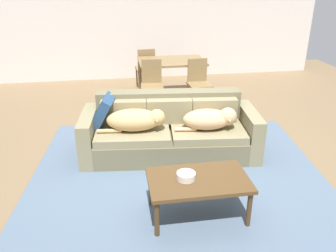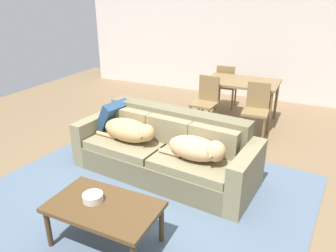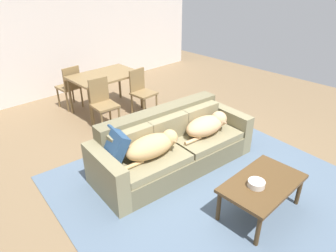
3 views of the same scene
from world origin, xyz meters
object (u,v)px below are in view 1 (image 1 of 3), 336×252
object	(u,v)px
couch	(170,131)
dining_chair_near_right	(199,81)
dining_table	(172,64)
dining_chair_near_left	(152,83)
dining_chair_far_left	(146,67)
dog_on_left_cushion	(137,120)
coffee_table	(198,183)
throw_pillow_by_left_arm	(103,111)
bowl_on_coffee_table	(186,176)
dog_on_right_cushion	(211,119)

from	to	relation	value
couch	dining_chair_near_right	world-z (taller)	dining_chair_near_right
couch	dining_table	size ratio (longest dim) A/B	1.91
dining_chair_near_left	dining_chair_far_left	size ratio (longest dim) A/B	1.03
dog_on_left_cushion	coffee_table	size ratio (longest dim) A/B	0.88
dining_table	throw_pillow_by_left_arm	bearing A→B (deg)	-121.34
bowl_on_coffee_table	dining_chair_near_left	size ratio (longest dim) A/B	0.21
bowl_on_coffee_table	dining_chair_far_left	world-z (taller)	dining_chair_far_left
dining_chair_far_left	couch	bearing A→B (deg)	86.96
dog_on_left_cushion	dining_chair_near_left	bearing A→B (deg)	82.90
throw_pillow_by_left_arm	dining_chair_far_left	bearing A→B (deg)	72.73
dining_chair_near_right	dog_on_left_cushion	bearing A→B (deg)	-128.97
couch	dog_on_right_cushion	distance (m)	0.61
dog_on_right_cushion	dining_chair_near_right	size ratio (longest dim) A/B	0.92
bowl_on_coffee_table	dog_on_right_cushion	bearing A→B (deg)	64.04
dog_on_right_cushion	coffee_table	bearing A→B (deg)	-104.92
bowl_on_coffee_table	dining_chair_near_right	xyz separation A→B (m)	(0.88, 3.09, 0.02)
dog_on_right_cushion	throw_pillow_by_left_arm	size ratio (longest dim) A/B	1.91
dog_on_left_cushion	throw_pillow_by_left_arm	xyz separation A→B (m)	(-0.44, 0.26, 0.04)
dog_on_left_cushion	dog_on_right_cushion	size ratio (longest dim) A/B	1.08
dog_on_right_cushion	throw_pillow_by_left_arm	bearing A→B (deg)	171.24
coffee_table	dining_chair_near_right	bearing A→B (deg)	76.33
couch	dining_table	bearing A→B (deg)	85.49
coffee_table	dining_chair_far_left	xyz separation A→B (m)	(-0.10, 4.33, 0.10)
dog_on_right_cushion	bowl_on_coffee_table	size ratio (longest dim) A/B	4.34
dog_on_right_cushion	dining_chair_near_right	world-z (taller)	dining_chair_near_right
coffee_table	dog_on_left_cushion	bearing A→B (deg)	111.54
dog_on_left_cushion	throw_pillow_by_left_arm	distance (m)	0.51
dining_chair_near_left	dog_on_left_cushion	bearing A→B (deg)	-97.86
bowl_on_coffee_table	dining_chair_far_left	xyz separation A→B (m)	(0.03, 4.31, 0.01)
dining_chair_near_left	dining_chair_far_left	bearing A→B (deg)	94.45
throw_pillow_by_left_arm	dining_chair_far_left	world-z (taller)	dining_chair_far_left
bowl_on_coffee_table	dining_chair_near_right	world-z (taller)	dining_chair_near_right
dog_on_right_cushion	dining_table	world-z (taller)	dining_table
dog_on_left_cushion	dining_chair_near_left	size ratio (longest dim) A/B	0.98
throw_pillow_by_left_arm	couch	bearing A→B (deg)	-8.90
dining_chair_far_left	dog_on_left_cushion	bearing A→B (deg)	78.28
bowl_on_coffee_table	dining_chair_near_left	distance (m)	3.10
bowl_on_coffee_table	throw_pillow_by_left_arm	bearing A→B (deg)	118.03
dining_chair_far_left	dining_chair_near_left	bearing A→B (deg)	85.74
throw_pillow_by_left_arm	dining_chair_far_left	distance (m)	2.89
coffee_table	dining_table	size ratio (longest dim) A/B	0.80
dog_on_right_cushion	dining_chair_near_left	size ratio (longest dim) A/B	0.91
bowl_on_coffee_table	dining_table	world-z (taller)	dining_table
couch	coffee_table	world-z (taller)	couch
dining_chair_near_left	bowl_on_coffee_table	bearing A→B (deg)	-85.43
couch	dog_on_left_cushion	bearing A→B (deg)	-159.76
dining_chair_far_left	dining_table	bearing A→B (deg)	122.45
bowl_on_coffee_table	coffee_table	bearing A→B (deg)	-6.49
couch	dining_chair_near_left	world-z (taller)	dining_chair_near_left
dining_chair_near_right	dining_chair_near_left	bearing A→B (deg)	175.29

